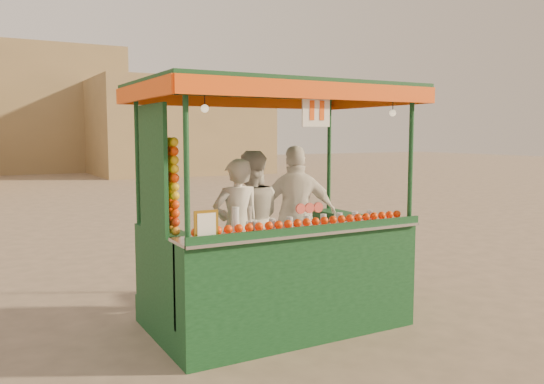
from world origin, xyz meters
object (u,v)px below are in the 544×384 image
vendor_right (297,215)px  vendor_middle (250,220)px  vendor_left (237,228)px  juice_cart (273,251)px

vendor_right → vendor_middle: bearing=7.4°
vendor_left → vendor_right: vendor_right is taller
juice_cart → vendor_middle: 0.63m
juice_cart → vendor_right: (0.59, 0.45, 0.29)m
juice_cart → vendor_middle: bearing=88.4°
juice_cart → vendor_left: juice_cart is taller
vendor_left → vendor_middle: vendor_middle is taller
vendor_middle → vendor_left: bearing=56.5°
vendor_middle → vendor_right: bearing=-173.0°
juice_cart → vendor_left: 0.49m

